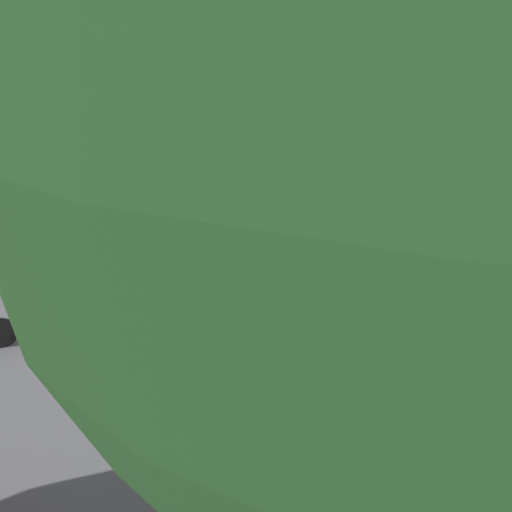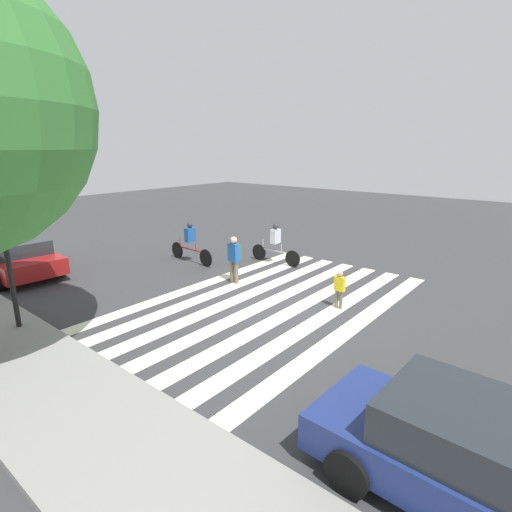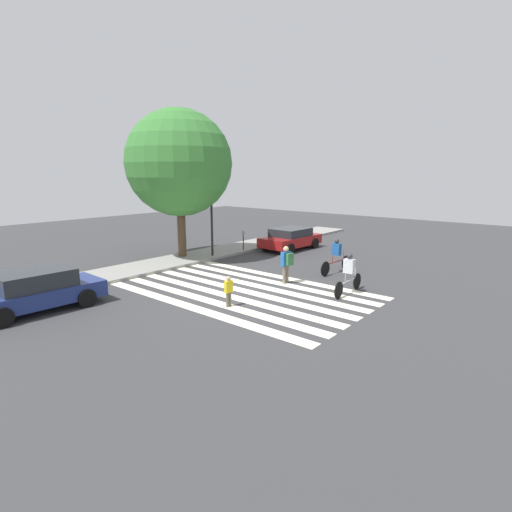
{
  "view_description": "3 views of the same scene",
  "coord_description": "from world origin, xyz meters",
  "px_view_note": "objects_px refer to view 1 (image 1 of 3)",
  "views": [
    {
      "loc": [
        5.0,
        9.14,
        5.38
      ],
      "look_at": [
        0.35,
        -0.76,
        1.4
      ],
      "focal_mm": 35.0,
      "sensor_mm": 36.0,
      "label": 1
    },
    {
      "loc": [
        -6.73,
        8.82,
        4.46
      ],
      "look_at": [
        0.41,
        0.16,
        1.38
      ],
      "focal_mm": 28.0,
      "sensor_mm": 36.0,
      "label": 2
    },
    {
      "loc": [
        -11.47,
        -10.18,
        4.6
      ],
      "look_at": [
        0.51,
        -0.2,
        1.37
      ],
      "focal_mm": 28.0,
      "sensor_mm": 36.0,
      "label": 3
    }
  ],
  "objects_px": {
    "cyclist_far_lane": "(43,303)",
    "pedestrian_adult_blue_shirt": "(329,270)",
    "street_tree": "(452,118)",
    "pedestrian_adult_tall_backpack": "(190,288)",
    "cyclist_mid_street": "(147,255)",
    "traffic_light": "(216,306)"
  },
  "relations": [
    {
      "from": "traffic_light",
      "to": "cyclist_mid_street",
      "type": "xyz_separation_m",
      "value": [
        -1.3,
        -8.78,
        -2.61
      ]
    },
    {
      "from": "traffic_light",
      "to": "pedestrian_adult_blue_shirt",
      "type": "xyz_separation_m",
      "value": [
        -5.43,
        -6.29,
        -2.85
      ]
    },
    {
      "from": "street_tree",
      "to": "pedestrian_adult_tall_backpack",
      "type": "xyz_separation_m",
      "value": [
        -0.48,
        -7.35,
        -4.18
      ]
    },
    {
      "from": "street_tree",
      "to": "cyclist_far_lane",
      "type": "distance_m",
      "value": 9.46
    },
    {
      "from": "pedestrian_adult_tall_backpack",
      "to": "pedestrian_adult_blue_shirt",
      "type": "height_order",
      "value": "pedestrian_adult_tall_backpack"
    },
    {
      "from": "cyclist_mid_street",
      "to": "pedestrian_adult_blue_shirt",
      "type": "bearing_deg",
      "value": 147.3
    },
    {
      "from": "pedestrian_adult_tall_backpack",
      "to": "cyclist_mid_street",
      "type": "relative_size",
      "value": 0.71
    },
    {
      "from": "street_tree",
      "to": "cyclist_far_lane",
      "type": "height_order",
      "value": "street_tree"
    },
    {
      "from": "cyclist_far_lane",
      "to": "cyclist_mid_street",
      "type": "relative_size",
      "value": 1.09
    },
    {
      "from": "pedestrian_adult_blue_shirt",
      "to": "cyclist_far_lane",
      "type": "distance_m",
      "value": 6.83
    },
    {
      "from": "traffic_light",
      "to": "pedestrian_adult_blue_shirt",
      "type": "distance_m",
      "value": 8.79
    },
    {
      "from": "traffic_light",
      "to": "pedestrian_adult_blue_shirt",
      "type": "relative_size",
      "value": 4.49
    },
    {
      "from": "pedestrian_adult_blue_shirt",
      "to": "cyclist_mid_street",
      "type": "relative_size",
      "value": 0.49
    },
    {
      "from": "traffic_light",
      "to": "pedestrian_adult_blue_shirt",
      "type": "height_order",
      "value": "traffic_light"
    },
    {
      "from": "pedestrian_adult_blue_shirt",
      "to": "cyclist_mid_street",
      "type": "xyz_separation_m",
      "value": [
        4.12,
        -2.49,
        0.24
      ]
    },
    {
      "from": "cyclist_far_lane",
      "to": "pedestrian_adult_blue_shirt",
      "type": "bearing_deg",
      "value": 179.04
    },
    {
      "from": "street_tree",
      "to": "pedestrian_adult_tall_backpack",
      "type": "height_order",
      "value": "street_tree"
    },
    {
      "from": "street_tree",
      "to": "cyclist_mid_street",
      "type": "xyz_separation_m",
      "value": [
        -0.15,
        -10.08,
        -4.26
      ]
    },
    {
      "from": "cyclist_far_lane",
      "to": "cyclist_mid_street",
      "type": "height_order",
      "value": "cyclist_far_lane"
    },
    {
      "from": "street_tree",
      "to": "pedestrian_adult_blue_shirt",
      "type": "distance_m",
      "value": 9.8
    },
    {
      "from": "pedestrian_adult_tall_backpack",
      "to": "traffic_light",
      "type": "bearing_deg",
      "value": 85.51
    },
    {
      "from": "traffic_light",
      "to": "cyclist_far_lane",
      "type": "distance_m",
      "value": 7.39
    }
  ]
}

